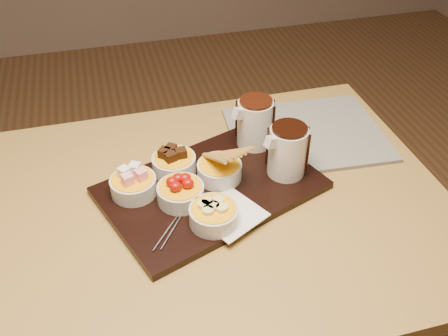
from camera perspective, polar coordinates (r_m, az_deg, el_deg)
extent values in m
cube|color=#A2803C|center=(1.09, -5.53, -5.38)|extent=(1.20, 0.80, 0.04)
cylinder|color=#A2803C|center=(1.72, 11.05, -3.37)|extent=(0.06, 0.06, 0.71)
cube|color=black|center=(1.11, -1.50, -2.30)|extent=(0.54, 0.44, 0.02)
cube|color=white|center=(1.03, 0.67, -5.26)|extent=(0.16, 0.16, 0.00)
cylinder|color=beige|center=(1.09, -10.29, -2.01)|extent=(0.10, 0.10, 0.04)
cylinder|color=beige|center=(1.14, -5.72, 0.45)|extent=(0.10, 0.10, 0.04)
cylinder|color=beige|center=(1.06, -4.97, -2.93)|extent=(0.10, 0.10, 0.04)
cylinder|color=beige|center=(1.11, -0.52, -0.35)|extent=(0.10, 0.10, 0.04)
cylinder|color=beige|center=(1.01, -1.18, -5.46)|extent=(0.10, 0.10, 0.04)
cylinder|color=silver|center=(1.11, 7.26, 1.88)|extent=(0.11, 0.11, 0.12)
cylinder|color=silver|center=(1.20, 3.56, 5.12)|extent=(0.11, 0.11, 0.12)
cube|color=beige|center=(1.30, 9.38, 3.84)|extent=(0.40, 0.33, 0.01)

